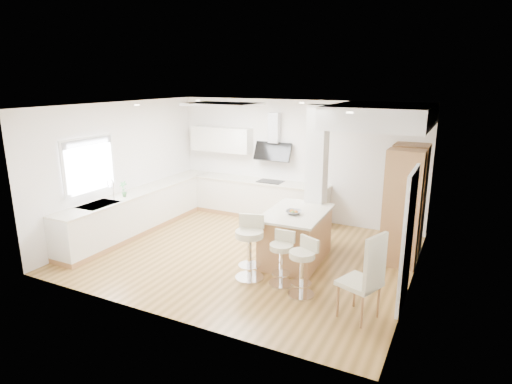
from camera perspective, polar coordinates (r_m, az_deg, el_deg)
The scene contains 18 objects.
ground at distance 8.31m, azimuth -1.40°, elevation -8.24°, with size 6.00×6.00×0.00m, color #AE8040.
ceiling at distance 8.31m, azimuth -1.40°, elevation -8.24°, with size 6.00×5.00×0.02m, color white.
wall_back at distance 10.09m, azimuth 5.24°, elevation 4.20°, with size 6.00×0.04×2.80m, color white.
wall_left at distance 9.61m, azimuth -17.48°, elevation 3.03°, with size 0.04×5.00×2.80m, color white.
wall_right at distance 7.01m, azimuth 20.72°, elevation -1.51°, with size 0.04×5.00×2.80m, color white.
skylight at distance 8.56m, azimuth -4.37°, elevation 11.56°, with size 4.10×2.10×0.06m.
window_left at distance 8.92m, azimuth -21.40°, elevation 3.73°, with size 0.06×1.28×1.07m.
doorway_right at distance 6.57m, azimuth 19.58°, elevation -6.17°, with size 0.05×1.00×2.10m.
counter_left at distance 9.80m, azimuth -14.86°, elevation -2.24°, with size 0.63×4.50×1.35m.
counter_back at distance 10.36m, azimuth -0.12°, elevation 0.55°, with size 3.62×0.63×2.50m.
pillar at distance 8.31m, azimuth 8.05°, elevation 1.79°, with size 0.35×0.35×2.80m.
soffit at distance 8.30m, azimuth 16.36°, elevation 9.73°, with size 1.78×2.20×0.40m.
oven_column at distance 8.32m, azimuth 19.26°, elevation -1.39°, with size 0.63×1.21×2.10m.
peninsula at distance 7.89m, azimuth 5.34°, elevation -5.85°, with size 1.08×1.59×1.02m.
bar_stool_a at distance 7.13m, azimuth -0.85°, elevation -6.97°, with size 0.60×0.60×1.09m.
bar_stool_b at distance 6.98m, azimuth 3.45°, elevation -8.43°, with size 0.40×0.40×0.89m.
bar_stool_c at distance 6.66m, azimuth 6.26°, elevation -9.53°, with size 0.55×0.55×0.93m.
dining_chair at distance 6.10m, azimuth 14.60°, elevation -10.64°, with size 0.64×0.64×1.29m.
Camera 1 is at (3.60, -6.73, 3.27)m, focal length 30.00 mm.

